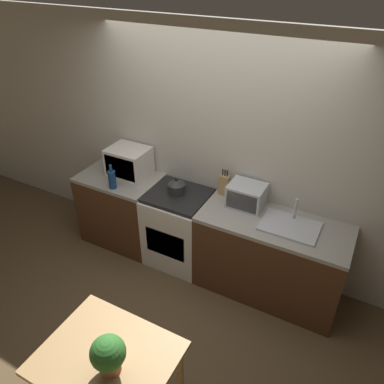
% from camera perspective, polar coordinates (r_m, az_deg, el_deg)
% --- Properties ---
extents(ground_plane, '(16.00, 16.00, 0.00)m').
position_cam_1_polar(ground_plane, '(4.08, -2.92, -16.28)').
color(ground_plane, brown).
extents(wall_back, '(10.00, 0.06, 2.60)m').
position_cam_1_polar(wall_back, '(3.94, 3.67, 5.95)').
color(wall_back, beige).
rests_on(wall_back, ground_plane).
extents(counter_left_run, '(0.92, 0.62, 0.90)m').
position_cam_1_polar(counter_left_run, '(4.62, -10.52, -2.45)').
color(counter_left_run, '#4C2D19').
rests_on(counter_left_run, ground_plane).
extents(counter_right_run, '(1.46, 0.62, 0.90)m').
position_cam_1_polar(counter_right_run, '(3.95, 11.67, -9.76)').
color(counter_right_run, '#4C2D19').
rests_on(counter_right_run, ground_plane).
extents(stove_range, '(0.66, 0.62, 0.90)m').
position_cam_1_polar(stove_range, '(4.25, -2.01, -5.43)').
color(stove_range, silver).
rests_on(stove_range, ground_plane).
extents(kettle, '(0.19, 0.19, 0.18)m').
position_cam_1_polar(kettle, '(3.97, -2.36, 0.88)').
color(kettle, '#2D2D2D').
rests_on(kettle, stove_range).
extents(microwave, '(0.45, 0.36, 0.32)m').
position_cam_1_polar(microwave, '(4.32, -9.59, 4.58)').
color(microwave, silver).
rests_on(microwave, counter_left_run).
extents(bottle, '(0.08, 0.08, 0.28)m').
position_cam_1_polar(bottle, '(4.12, -12.08, 1.93)').
color(bottle, navy).
rests_on(bottle, counter_left_run).
extents(knife_block, '(0.10, 0.07, 0.29)m').
position_cam_1_polar(knife_block, '(3.94, 4.96, 1.13)').
color(knife_block, tan).
rests_on(knife_block, counter_right_run).
extents(toaster_oven, '(0.36, 0.29, 0.24)m').
position_cam_1_polar(toaster_oven, '(3.79, 8.28, -0.53)').
color(toaster_oven, silver).
rests_on(toaster_oven, counter_right_run).
extents(sink_basin, '(0.54, 0.38, 0.24)m').
position_cam_1_polar(sink_basin, '(3.64, 14.70, -4.96)').
color(sink_basin, silver).
rests_on(sink_basin, counter_right_run).
extents(dining_table, '(0.91, 0.74, 0.77)m').
position_cam_1_polar(dining_table, '(2.91, -12.64, -24.33)').
color(dining_table, tan).
rests_on(dining_table, ground_plane).
extents(potted_plant, '(0.23, 0.23, 0.30)m').
position_cam_1_polar(potted_plant, '(2.63, -12.65, -22.98)').
color(potted_plant, '#9E5B3D').
rests_on(potted_plant, dining_table).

